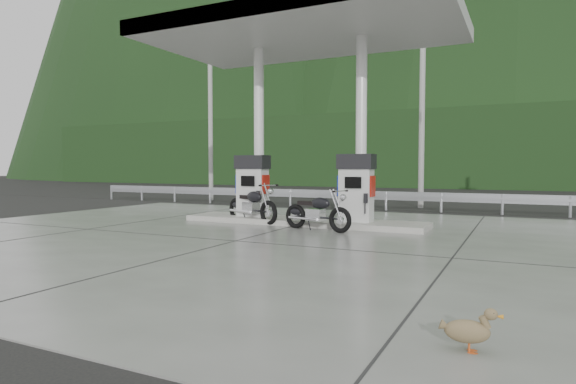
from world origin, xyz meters
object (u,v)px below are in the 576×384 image
at_px(gas_pump_left, 253,186).
at_px(motorcycle_right, 317,212).
at_px(motorcycle_left, 252,206).
at_px(duck, 467,332).
at_px(gas_pump_right, 356,188).

xyz_separation_m(gas_pump_left, motorcycle_right, (2.52, -1.09, -0.60)).
xyz_separation_m(motorcycle_left, duck, (6.59, -7.59, -0.32)).
xyz_separation_m(gas_pump_left, duck, (6.77, -7.93, -0.88)).
distance_m(gas_pump_left, gas_pump_right, 3.20).
distance_m(motorcycle_right, duck, 8.06).
bearing_deg(gas_pump_left, motorcycle_left, -62.40).
bearing_deg(motorcycle_left, gas_pump_left, 140.51).
xyz_separation_m(gas_pump_right, motorcycle_left, (-3.02, -0.34, -0.56)).
distance_m(gas_pump_right, motorcycle_right, 1.42).
bearing_deg(motorcycle_left, duck, -26.11).
bearing_deg(motorcycle_right, motorcycle_left, 177.03).
bearing_deg(gas_pump_left, gas_pump_right, 0.00).
relative_size(gas_pump_right, motorcycle_right, 0.94).
bearing_deg(gas_pump_right, motorcycle_right, -121.90).
height_order(gas_pump_left, motorcycle_left, gas_pump_left).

